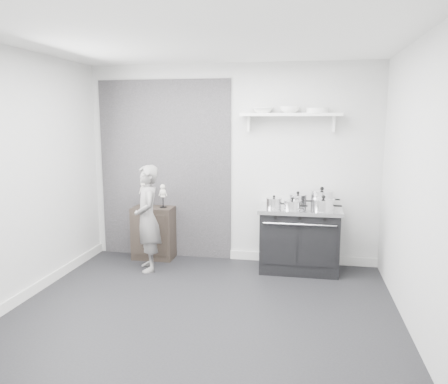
{
  "coord_description": "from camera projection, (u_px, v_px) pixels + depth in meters",
  "views": [
    {
      "loc": [
        0.99,
        -4.11,
        1.96
      ],
      "look_at": [
        0.06,
        0.95,
        1.1
      ],
      "focal_mm": 35.0,
      "sensor_mm": 36.0,
      "label": 1
    }
  ],
  "objects": [
    {
      "name": "side_cabinet",
      "position": [
        154.0,
        233.0,
        6.18
      ],
      "size": [
        0.57,
        0.33,
        0.74
      ],
      "primitive_type": "cube",
      "color": "black",
      "rests_on": "ground"
    },
    {
      "name": "ground",
      "position": [
        202.0,
        312.0,
        4.49
      ],
      "size": [
        4.0,
        4.0,
        0.0
      ],
      "primitive_type": "plane",
      "color": "black",
      "rests_on": "ground"
    },
    {
      "name": "plate_stack",
      "position": [
        317.0,
        110.0,
        5.56
      ],
      "size": [
        0.28,
        0.28,
        0.06
      ],
      "primitive_type": "cylinder",
      "color": "silver",
      "rests_on": "wall_shelf"
    },
    {
      "name": "bowl_small",
      "position": [
        290.0,
        110.0,
        5.62
      ],
      "size": [
        0.26,
        0.26,
        0.08
      ],
      "primitive_type": "imported",
      "color": "white",
      "rests_on": "wall_shelf"
    },
    {
      "name": "child",
      "position": [
        148.0,
        218.0,
        5.65
      ],
      "size": [
        0.52,
        0.6,
        1.38
      ],
      "primitive_type": "imported",
      "rotation": [
        0.0,
        0.0,
        -1.1
      ],
      "color": "slate",
      "rests_on": "ground"
    },
    {
      "name": "bowl_large",
      "position": [
        263.0,
        110.0,
        5.69
      ],
      "size": [
        0.29,
        0.29,
        0.07
      ],
      "primitive_type": "imported",
      "color": "white",
      "rests_on": "wall_shelf"
    },
    {
      "name": "skeleton_torso",
      "position": [
        163.0,
        194.0,
        6.06
      ],
      "size": [
        0.11,
        0.07,
        0.38
      ],
      "primitive_type": null,
      "color": "beige",
      "rests_on": "side_cabinet"
    },
    {
      "name": "wall_shelf",
      "position": [
        291.0,
        115.0,
        5.64
      ],
      "size": [
        1.3,
        0.26,
        0.24
      ],
      "color": "white",
      "rests_on": "room_shell"
    },
    {
      "name": "stove",
      "position": [
        299.0,
        239.0,
        5.68
      ],
      "size": [
        1.05,
        0.65,
        0.84
      ],
      "color": "black",
      "rests_on": "ground"
    },
    {
      "name": "pot_front_right",
      "position": [
        323.0,
        205.0,
        5.4
      ],
      "size": [
        0.36,
        0.28,
        0.19
      ],
      "color": "silver",
      "rests_on": "stove"
    },
    {
      "name": "pot_front_left",
      "position": [
        274.0,
        203.0,
        5.57
      ],
      "size": [
        0.29,
        0.2,
        0.16
      ],
      "color": "silver",
      "rests_on": "stove"
    },
    {
      "name": "skeleton_full",
      "position": [
        144.0,
        192.0,
        6.11
      ],
      "size": [
        0.12,
        0.08,
        0.43
      ],
      "primitive_type": null,
      "color": "beige",
      "rests_on": "side_cabinet"
    },
    {
      "name": "pot_front_center",
      "position": [
        292.0,
        205.0,
        5.48
      ],
      "size": [
        0.3,
        0.21,
        0.15
      ],
      "color": "silver",
      "rests_on": "stove"
    },
    {
      "name": "pot_back_right",
      "position": [
        322.0,
        198.0,
        5.65
      ],
      "size": [
        0.38,
        0.29,
        0.26
      ],
      "color": "silver",
      "rests_on": "stove"
    },
    {
      "name": "pot_back_left",
      "position": [
        298.0,
        200.0,
        5.7
      ],
      "size": [
        0.32,
        0.23,
        0.19
      ],
      "color": "silver",
      "rests_on": "stove"
    },
    {
      "name": "room_shell",
      "position": [
        195.0,
        152.0,
        4.38
      ],
      "size": [
        4.02,
        3.62,
        2.71
      ],
      "color": "#BBBBB8",
      "rests_on": "ground"
    }
  ]
}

